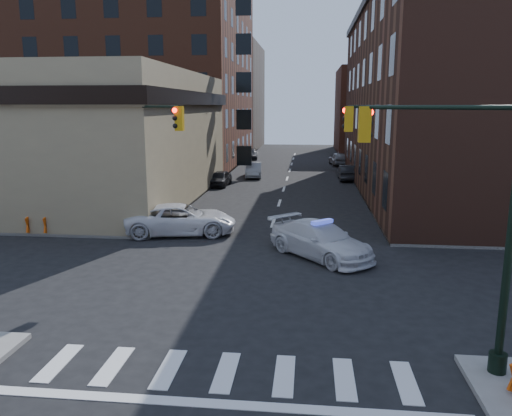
% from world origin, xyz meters
% --- Properties ---
extents(ground, '(140.00, 140.00, 0.00)m').
position_xyz_m(ground, '(0.00, 0.00, 0.00)').
color(ground, black).
rests_on(ground, ground).
extents(sidewalk_nw, '(34.00, 54.50, 0.15)m').
position_xyz_m(sidewalk_nw, '(-23.00, 32.75, 0.07)').
color(sidewalk_nw, gray).
rests_on(sidewalk_nw, ground).
extents(bank_building, '(22.00, 22.00, 9.00)m').
position_xyz_m(bank_building, '(-17.00, 16.50, 4.50)').
color(bank_building, '#90815E').
rests_on(bank_building, ground).
extents(apartment_block, '(25.00, 25.00, 24.00)m').
position_xyz_m(apartment_block, '(-18.50, 40.00, 12.00)').
color(apartment_block, '#5C2D1D').
rests_on(apartment_block, ground).
extents(commercial_row_ne, '(14.00, 34.00, 14.00)m').
position_xyz_m(commercial_row_ne, '(13.00, 22.50, 7.00)').
color(commercial_row_ne, '#4E2B1F').
rests_on(commercial_row_ne, ground).
extents(filler_nw, '(20.00, 18.00, 16.00)m').
position_xyz_m(filler_nw, '(-16.00, 62.00, 8.00)').
color(filler_nw, brown).
rests_on(filler_nw, ground).
extents(filler_ne, '(16.00, 16.00, 12.00)m').
position_xyz_m(filler_ne, '(14.00, 58.00, 6.00)').
color(filler_ne, '#5C2D1D').
rests_on(filler_ne, ground).
extents(signal_pole_se, '(5.40, 5.27, 8.00)m').
position_xyz_m(signal_pole_se, '(6.04, -5.52, 4.61)').
color(signal_pole_se, black).
rests_on(signal_pole_se, sidewalk_se).
extents(signal_pole_nw, '(3.58, 3.67, 8.00)m').
position_xyz_m(signal_pole_nw, '(-5.85, 5.34, 4.34)').
color(signal_pole_nw, black).
rests_on(signal_pole_nw, sidewalk_nw).
extents(signal_pole_ne, '(3.67, 3.58, 8.00)m').
position_xyz_m(signal_pole_ne, '(5.84, 5.35, 4.34)').
color(signal_pole_ne, black).
rests_on(signal_pole_ne, sidewalk_ne).
extents(tree_ne_near, '(3.00, 3.00, 4.85)m').
position_xyz_m(tree_ne_near, '(7.50, 26.00, 3.49)').
color(tree_ne_near, black).
rests_on(tree_ne_near, sidewalk_ne).
extents(tree_ne_far, '(3.00, 3.00, 4.85)m').
position_xyz_m(tree_ne_far, '(7.50, 34.00, 3.49)').
color(tree_ne_far, black).
rests_on(tree_ne_far, sidewalk_ne).
extents(police_car, '(5.28, 5.47, 1.57)m').
position_xyz_m(police_car, '(2.60, 3.47, 0.79)').
color(police_car, silver).
rests_on(police_car, ground).
extents(pickup, '(6.19, 3.74, 1.61)m').
position_xyz_m(pickup, '(-4.66, 6.84, 0.80)').
color(pickup, silver).
rests_on(pickup, ground).
extents(parked_car_wnear, '(1.73, 3.87, 1.29)m').
position_xyz_m(parked_car_wnear, '(-5.50, 23.08, 0.65)').
color(parked_car_wnear, black).
rests_on(parked_car_wnear, ground).
extents(parked_car_wfar, '(1.84, 4.33, 1.39)m').
position_xyz_m(parked_car_wfar, '(-3.23, 28.65, 0.69)').
color(parked_car_wfar, '#919399').
rests_on(parked_car_wfar, ground).
extents(parked_car_wdeep, '(2.34, 4.58, 1.27)m').
position_xyz_m(parked_car_wdeep, '(-5.50, 44.94, 0.64)').
color(parked_car_wdeep, black).
rests_on(parked_car_wdeep, ground).
extents(parked_car_enear, '(1.52, 4.23, 1.39)m').
position_xyz_m(parked_car_enear, '(5.50, 27.69, 0.69)').
color(parked_car_enear, black).
rests_on(parked_car_enear, ground).
extents(parked_car_efar, '(2.25, 4.58, 1.50)m').
position_xyz_m(parked_car_efar, '(5.37, 39.45, 0.75)').
color(parked_car_efar, gray).
rests_on(parked_car_efar, ground).
extents(pedestrian_a, '(0.65, 0.51, 1.58)m').
position_xyz_m(pedestrian_a, '(-7.51, 8.47, 0.94)').
color(pedestrian_a, black).
rests_on(pedestrian_a, sidewalk_nw).
extents(pedestrian_b, '(1.00, 0.94, 1.65)m').
position_xyz_m(pedestrian_b, '(-11.82, 6.00, 0.97)').
color(pedestrian_b, black).
rests_on(pedestrian_b, sidewalk_nw).
extents(pedestrian_c, '(1.16, 0.69, 1.85)m').
position_xyz_m(pedestrian_c, '(-9.93, 6.86, 1.08)').
color(pedestrian_c, '#1E252D').
rests_on(pedestrian_c, sidewalk_nw).
extents(barrel_road, '(0.65, 0.65, 1.00)m').
position_xyz_m(barrel_road, '(3.31, 3.91, 0.50)').
color(barrel_road, red).
rests_on(barrel_road, ground).
extents(barrel_bank, '(0.67, 0.67, 0.92)m').
position_xyz_m(barrel_bank, '(-5.50, 6.46, 0.46)').
color(barrel_bank, '#E1620A').
rests_on(barrel_bank, ground).
extents(barricade_nw_a, '(1.40, 0.75, 1.02)m').
position_xyz_m(barricade_nw_a, '(-6.50, 8.00, 0.66)').
color(barricade_nw_a, '#C14B09').
rests_on(barricade_nw_a, sidewalk_nw).
extents(barricade_nw_b, '(1.28, 0.67, 0.94)m').
position_xyz_m(barricade_nw_b, '(-11.98, 5.70, 0.62)').
color(barricade_nw_b, '#C15D09').
rests_on(barricade_nw_b, sidewalk_nw).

